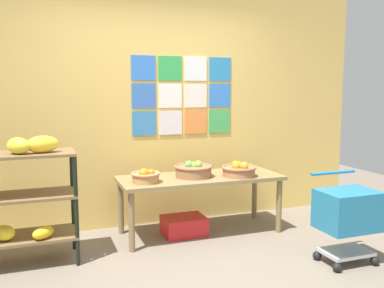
% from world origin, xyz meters
% --- Properties ---
extents(ground, '(9.19, 9.19, 0.00)m').
position_xyz_m(ground, '(0.00, 0.00, 0.00)').
color(ground, '#736759').
extents(back_wall_with_art, '(5.15, 0.07, 2.80)m').
position_xyz_m(back_wall_with_art, '(0.00, 1.62, 1.40)').
color(back_wall_with_art, '#D9B358').
rests_on(back_wall_with_art, ground).
extents(banana_shelf_unit, '(1.09, 0.52, 1.15)m').
position_xyz_m(banana_shelf_unit, '(-1.53, 0.87, 0.66)').
color(banana_shelf_unit, black).
rests_on(banana_shelf_unit, ground).
extents(display_table, '(1.73, 0.67, 0.62)m').
position_xyz_m(display_table, '(0.35, 1.09, 0.56)').
color(display_table, olive).
rests_on(display_table, ground).
extents(fruit_basket_back_left, '(0.29, 0.29, 0.15)m').
position_xyz_m(fruit_basket_back_left, '(-0.27, 0.99, 0.69)').
color(fruit_basket_back_left, '#B57F4C').
rests_on(fruit_basket_back_left, display_table).
extents(fruit_basket_back_right, '(0.37, 0.37, 0.16)m').
position_xyz_m(fruit_basket_back_right, '(0.74, 0.96, 0.69)').
color(fruit_basket_back_right, '#A76B49').
rests_on(fruit_basket_back_right, display_table).
extents(fruit_basket_centre, '(0.41, 0.41, 0.17)m').
position_xyz_m(fruit_basket_centre, '(0.27, 1.09, 0.70)').
color(fruit_basket_centre, '#946242').
rests_on(fruit_basket_centre, display_table).
extents(produce_crate_under_table, '(0.44, 0.34, 0.20)m').
position_xyz_m(produce_crate_under_table, '(0.17, 1.10, 0.10)').
color(produce_crate_under_table, red).
rests_on(produce_crate_under_table, ground).
extents(shopping_cart, '(0.50, 0.42, 0.79)m').
position_xyz_m(shopping_cart, '(1.29, -0.09, 0.45)').
color(shopping_cart, black).
rests_on(shopping_cart, ground).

